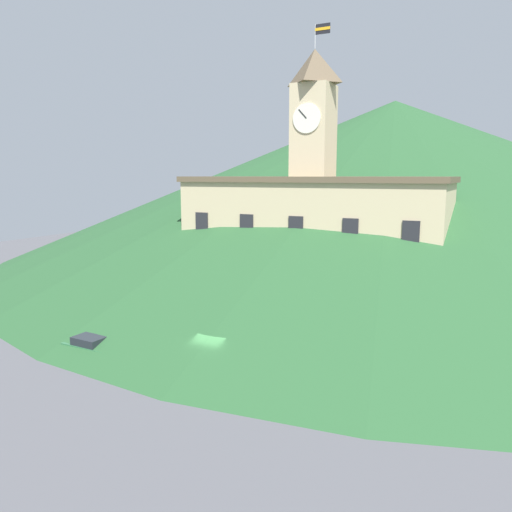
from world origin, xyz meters
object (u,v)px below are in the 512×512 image
car_green_wagon (89,347)px  pedestrian (344,335)px  car_silver_hatch (217,346)px  car_yellow_coupe (135,328)px  car_black_suv (387,368)px  street_lamp_far_right (241,281)px  car_gray_pickup (249,322)px  car_red_sedan (295,363)px  street_lamp_far_left (325,292)px

car_green_wagon → pedestrian: (17.51, 11.53, 0.19)m
car_green_wagon → pedestrian: bearing=-144.4°
car_silver_hatch → car_yellow_coupe: 9.23m
car_black_suv → car_yellow_coupe: (-22.55, -0.21, -0.20)m
street_lamp_far_right → car_green_wagon: bearing=-109.0°
car_silver_hatch → car_yellow_coupe: car_silver_hatch is taller
car_yellow_coupe → car_gray_pickup: bearing=40.2°
car_yellow_coupe → pedestrian: size_ratio=2.61×
car_gray_pickup → car_red_sedan: bearing=141.9°
street_lamp_far_left → car_gray_pickup: size_ratio=0.86×
car_gray_pickup → pedestrian: (9.18, -0.11, 0.10)m
street_lamp_far_right → street_lamp_far_left: size_ratio=1.09×
car_silver_hatch → car_gray_pickup: (-0.64, 6.73, 0.12)m
car_gray_pickup → street_lamp_far_left: bearing=-141.1°
car_black_suv → car_silver_hatch: size_ratio=1.25×
car_red_sedan → car_gray_pickup: bearing=-42.2°
car_gray_pickup → car_yellow_coupe: 10.37m
car_black_suv → street_lamp_far_right: bearing=149.9°
street_lamp_far_left → car_red_sedan: 11.63m
car_black_suv → car_silver_hatch: car_black_suv is taller
car_silver_hatch → car_green_wagon: (-8.97, -4.90, 0.03)m
street_lamp_far_right → car_red_sedan: 15.69m
car_green_wagon → car_yellow_coupe: (-0.22, 5.77, -0.09)m
car_black_suv → car_gray_pickup: car_black_suv is taller
street_lamp_far_right → pedestrian: size_ratio=3.06×
street_lamp_far_right → car_silver_hatch: street_lamp_far_right is taller
car_green_wagon → pedestrian: size_ratio=2.79×
car_red_sedan → street_lamp_far_right: bearing=-45.4°
street_lamp_far_left → car_red_sedan: street_lamp_far_left is taller
street_lamp_far_right → street_lamp_far_left: street_lamp_far_right is taller
car_yellow_coupe → pedestrian: pedestrian is taller
car_red_sedan → car_silver_hatch: size_ratio=1.12×
car_red_sedan → car_black_suv: (6.37, 1.56, 0.16)m
car_silver_hatch → car_gray_pickup: size_ratio=0.72×
car_silver_hatch → car_black_suv: bearing=-176.9°
street_lamp_far_right → car_silver_hatch: bearing=-71.5°
car_gray_pickup → pedestrian: bearing=-175.4°
street_lamp_far_left → car_red_sedan: bearing=-81.6°
car_yellow_coupe → street_lamp_far_left: bearing=39.9°
car_gray_pickup → car_green_wagon: bearing=59.7°
pedestrian → car_silver_hatch: bearing=114.6°
car_yellow_coupe → car_silver_hatch: bearing=0.4°
car_green_wagon → car_gray_pickup: (8.33, 11.63, 0.09)m
street_lamp_far_left → car_gray_pickup: 7.64m
street_lamp_far_left → pedestrian: 5.77m
street_lamp_far_left → car_green_wagon: 21.34m
car_silver_hatch → street_lamp_far_left: bearing=-118.1°
car_black_suv → street_lamp_far_left: bearing=129.3°
car_black_suv → car_green_wagon: size_ratio=1.05×
car_red_sedan → car_gray_pickup: (-7.63, 7.21, 0.14)m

